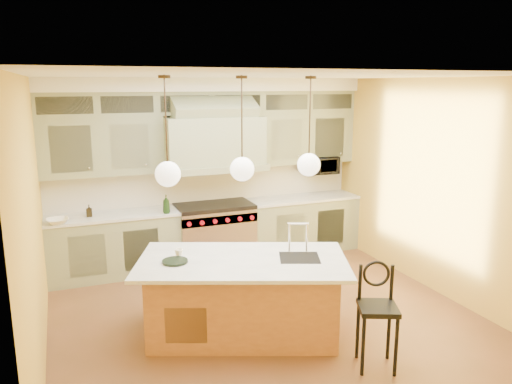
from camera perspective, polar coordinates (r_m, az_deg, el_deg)
name	(u,v)px	position (r m, az deg, el deg)	size (l,w,h in m)	color
floor	(267,318)	(6.30, 1.23, -14.25)	(5.00, 5.00, 0.00)	brown
ceiling	(268,76)	(5.64, 1.37, 13.15)	(5.00, 5.00, 0.00)	white
wall_back	(207,170)	(8.11, -5.61, 2.54)	(5.00, 5.00, 0.00)	gold
wall_front	(405,281)	(3.73, 16.64, -9.67)	(5.00, 5.00, 0.00)	gold
wall_left	(33,226)	(5.37, -24.13, -3.52)	(5.00, 5.00, 0.00)	gold
wall_right	(438,187)	(7.13, 20.12, 0.50)	(5.00, 5.00, 0.00)	gold
back_cabinetry	(212,174)	(7.87, -5.06, 2.09)	(5.00, 0.77, 2.90)	gray
range	(215,233)	(8.00, -4.75, -4.68)	(1.20, 0.74, 0.96)	silver
kitchen_island	(243,295)	(5.75, -1.45, -11.74)	(2.58, 1.98, 1.35)	#9B5F37
counter_stool	(377,310)	(5.25, 13.69, -12.93)	(0.49, 0.49, 1.07)	black
microwave	(321,165)	(8.63, 7.42, 3.07)	(0.54, 0.37, 0.30)	black
oil_bottle_a	(166,204)	(7.46, -10.22, -1.38)	(0.11, 0.11, 0.28)	black
oil_bottle_b	(89,211)	(7.57, -18.53, -2.04)	(0.08, 0.08, 0.17)	black
fruit_bowl	(58,221)	(7.35, -21.73, -3.10)	(0.29, 0.29, 0.07)	white
cup	(179,253)	(5.67, -8.82, -6.90)	(0.10, 0.10, 0.09)	white
pendant_left	(168,171)	(5.11, -10.05, 2.36)	(0.26, 0.26, 1.11)	#2D2319
pendant_center	(242,166)	(5.33, -1.60, 2.94)	(0.26, 0.26, 1.11)	#2D2319
pendant_right	(309,162)	(5.65, 6.06, 3.41)	(0.26, 0.26, 1.11)	#2D2319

